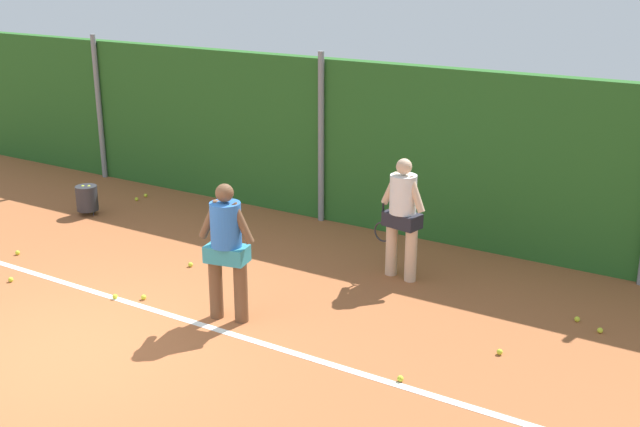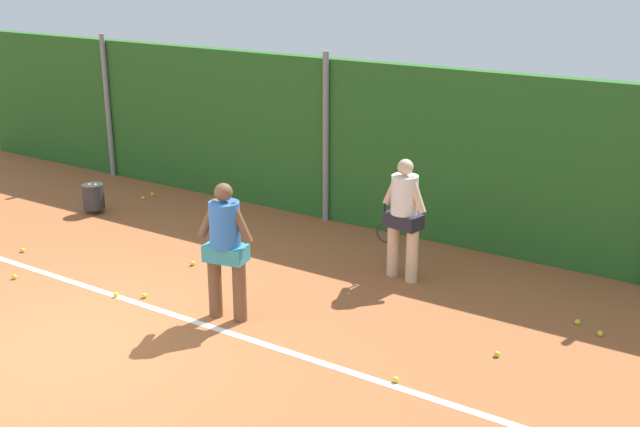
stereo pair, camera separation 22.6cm
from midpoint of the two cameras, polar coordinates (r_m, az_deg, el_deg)
name	(u,v)px [view 2 (the right image)]	position (r m, az deg, el deg)	size (l,w,h in m)	color
ground_plane	(171,297)	(10.39, -10.12, -5.94)	(26.84, 26.84, 0.00)	#A85B33
hedge_fence_backdrop	(332,140)	(12.87, 1.35, 5.30)	(17.44, 0.25, 2.64)	#286023
fence_post_left	(108,106)	(15.93, -14.67, 7.48)	(0.10, 0.10, 2.77)	gray
fence_post_center	(326,138)	(12.71, 0.93, 5.43)	(0.10, 0.10, 2.77)	gray
court_baseline_paint	(150,307)	(10.15, -11.57, -6.62)	(12.75, 0.10, 0.01)	white
player_foreground_near	(225,244)	(9.35, -6.15, -2.21)	(0.71, 0.39, 1.70)	brown
player_midcourt	(404,213)	(10.54, 6.66, 0.04)	(0.78, 0.37, 1.67)	beige
ball_hopper	(93,196)	(13.88, -15.59, 1.20)	(0.36, 0.36, 0.51)	#2D2D33
tennis_ball_0	(235,225)	(12.83, -5.67, -0.81)	(0.07, 0.07, 0.07)	#CCDB33
tennis_ball_1	(23,250)	(12.45, -20.17, -2.50)	(0.07, 0.07, 0.07)	#CCDB33
tennis_ball_2	(497,354)	(9.03, 13.37, -9.84)	(0.07, 0.07, 0.07)	#CCDB33
tennis_ball_3	(116,295)	(10.52, -13.90, -5.70)	(0.07, 0.07, 0.07)	#CCDB33
tennis_ball_4	(152,194)	(14.68, -11.57, 1.37)	(0.07, 0.07, 0.07)	#CCDB33
tennis_ball_5	(193,263)	(11.33, -8.61, -3.58)	(0.07, 0.07, 0.07)	#CCDB33
tennis_ball_6	(600,333)	(9.82, 20.19, -8.13)	(0.07, 0.07, 0.07)	#CCDB33
tennis_ball_8	(396,380)	(8.36, 6.26, -11.83)	(0.07, 0.07, 0.07)	#CCDB33
tennis_ball_9	(577,322)	(10.01, 18.70, -7.42)	(0.07, 0.07, 0.07)	#CCDB33
tennis_ball_10	(14,277)	(11.49, -20.65, -4.29)	(0.07, 0.07, 0.07)	#CCDB33
tennis_ball_11	(144,295)	(10.41, -11.95, -5.81)	(0.07, 0.07, 0.07)	#CCDB33
tennis_ball_12	(143,198)	(14.49, -12.21, 1.11)	(0.07, 0.07, 0.07)	#CCDB33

